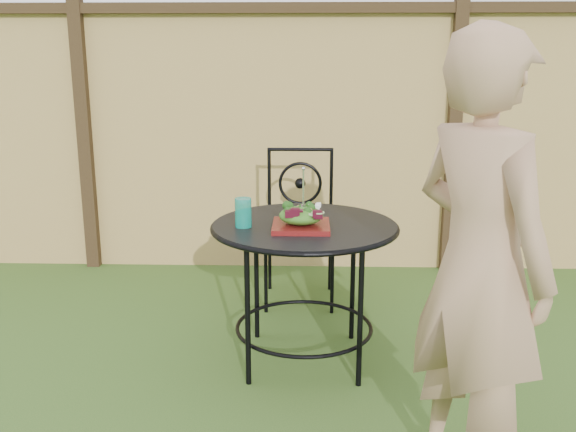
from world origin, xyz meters
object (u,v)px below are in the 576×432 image
at_px(patio_chair, 300,222).
at_px(diner, 479,268).
at_px(salad_plate, 301,226).
at_px(patio_table, 304,251).

height_order(patio_chair, diner, diner).
bearing_deg(patio_chair, diner, -70.24).
bearing_deg(salad_plate, patio_table, 79.29).
relative_size(patio_chair, salad_plate, 3.52).
distance_m(patio_table, salad_plate, 0.18).
height_order(patio_chair, salad_plate, patio_chair).
relative_size(diner, salad_plate, 6.05).
relative_size(patio_table, salad_plate, 3.42).
bearing_deg(salad_plate, diner, -52.92).
xyz_separation_m(patio_table, patio_chair, (-0.03, 0.87, -0.08)).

